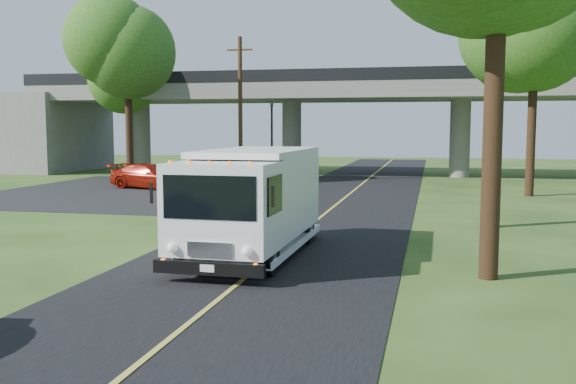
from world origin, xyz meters
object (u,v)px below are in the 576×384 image
(red_sedan, at_px, (150,176))
(pedestrian, at_px, (218,190))
(traffic_signal, at_px, (272,132))
(step_van, at_px, (252,199))
(utility_pole, at_px, (240,109))
(tree_left_far, at_px, (129,70))
(tree_left_lot, at_px, (129,53))
(tree_right_far, at_px, (540,29))

(red_sedan, height_order, pedestrian, pedestrian)
(traffic_signal, distance_m, red_sedan, 8.92)
(step_van, distance_m, red_sedan, 20.37)
(utility_pole, relative_size, step_van, 1.30)
(step_van, bearing_deg, red_sedan, 123.20)
(utility_pole, bearing_deg, red_sedan, -131.21)
(red_sedan, bearing_deg, step_van, -134.53)
(utility_pole, bearing_deg, traffic_signal, 53.13)
(utility_pole, relative_size, pedestrian, 4.89)
(tree_left_far, xyz_separation_m, step_van, (16.22, -25.56, -5.88))
(traffic_signal, height_order, utility_pole, utility_pole)
(red_sedan, xyz_separation_m, pedestrian, (7.02, -8.64, 0.22))
(pedestrian, bearing_deg, utility_pole, -59.23)
(tree_left_far, bearing_deg, tree_left_lot, -63.43)
(tree_right_far, bearing_deg, step_van, -119.10)
(traffic_signal, relative_size, pedestrian, 2.83)
(tree_left_lot, bearing_deg, tree_left_far, 116.57)
(utility_pole, relative_size, tree_left_far, 0.91)
(traffic_signal, bearing_deg, red_sedan, -129.94)
(traffic_signal, xyz_separation_m, tree_left_far, (-10.79, 1.84, 4.25))
(utility_pole, xyz_separation_m, tree_right_far, (16.71, -4.16, 3.71))
(tree_right_far, relative_size, red_sedan, 2.26)
(traffic_signal, height_order, pedestrian, traffic_signal)
(utility_pole, distance_m, tree_left_far, 10.45)
(red_sedan, bearing_deg, tree_right_far, -75.91)
(tree_left_lot, xyz_separation_m, pedestrian, (9.32, -11.04, -6.98))
(utility_pole, relative_size, tree_left_lot, 0.86)
(traffic_signal, distance_m, pedestrian, 15.45)
(step_van, height_order, pedestrian, step_van)
(traffic_signal, relative_size, tree_left_lot, 0.50)
(traffic_signal, relative_size, step_van, 0.75)
(tree_right_far, distance_m, step_van, 21.20)
(tree_left_lot, bearing_deg, step_van, -55.94)
(traffic_signal, bearing_deg, tree_left_far, 170.35)
(tree_left_lot, bearing_deg, tree_right_far, -4.97)
(red_sedan, bearing_deg, utility_pole, -28.22)
(tree_right_far, xyz_separation_m, step_van, (-9.78, -17.56, -6.73))
(traffic_signal, bearing_deg, tree_left_lot, -151.89)
(utility_pole, xyz_separation_m, tree_left_lot, (-6.29, -2.16, 3.31))
(tree_right_far, bearing_deg, red_sedan, -178.90)
(step_van, xyz_separation_m, pedestrian, (-3.90, 8.52, -0.65))
(tree_left_lot, xyz_separation_m, red_sedan, (2.30, -2.40, -7.20))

